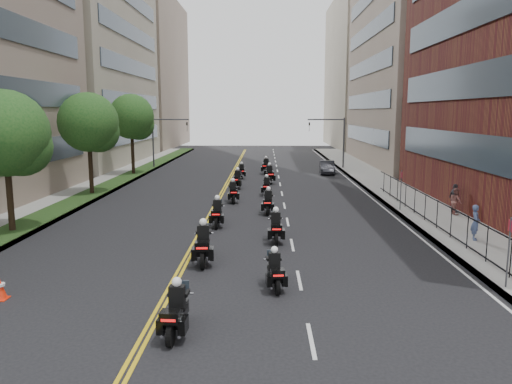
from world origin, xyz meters
TOP-DOWN VIEW (x-y plane):
  - ground at (0.00, 0.00)m, footprint 160.00×160.00m
  - sidewalk_right at (12.00, 25.00)m, footprint 4.00×90.00m
  - sidewalk_left at (-12.00, 25.00)m, footprint 4.00×90.00m
  - grass_strip at (-11.20, 25.00)m, footprint 2.00×90.00m
  - building_right_tan at (21.48, 48.00)m, footprint 15.11×28.00m
  - building_right_far at (21.50, 78.00)m, footprint 15.00×28.00m
  - building_left_mid at (-21.98, 48.00)m, footprint 16.11×28.00m
  - building_left_far at (-22.00, 78.00)m, footprint 16.00×28.00m
  - iron_fence at (11.00, 12.00)m, footprint 0.05×28.00m
  - street_trees at (-11.05, 18.61)m, footprint 4.40×38.40m
  - traffic_signal_right at (9.54, 42.00)m, footprint 4.09×0.20m
  - traffic_signal_left at (-9.54, 42.00)m, footprint 4.09×0.20m
  - motorcycle_0 at (-0.58, 0.29)m, footprint 0.55×2.25m
  - motorcycle_1 at (2.26, 4.09)m, footprint 0.61×2.06m
  - motorcycle_2 at (-0.65, 7.02)m, footprint 0.66×2.56m
  - motorcycle_3 at (2.43, 10.53)m, footprint 0.54×2.33m
  - motorcycle_4 at (-0.73, 13.84)m, footprint 0.54×2.33m
  - motorcycle_5 at (2.10, 17.37)m, footprint 0.57×2.27m
  - motorcycle_6 at (-0.33, 21.21)m, footprint 0.67×2.27m
  - motorcycle_7 at (2.01, 24.25)m, footprint 0.53×2.13m
  - motorcycle_8 at (-0.38, 27.39)m, footprint 0.69×2.37m
  - motorcycle_9 at (2.29, 30.59)m, footprint 0.68×2.48m
  - motorcycle_10 at (-0.32, 33.85)m, footprint 0.54×2.12m
  - motorcycle_11 at (1.97, 37.41)m, footprint 0.68×2.44m
  - parked_sedan at (8.17, 37.41)m, footprint 1.65×4.13m
  - pedestrian_a at (12.00, 10.57)m, footprint 0.55×0.71m
  - pedestrian_b at (13.35, 16.64)m, footprint 0.61×0.78m
  - pedestrian_c at (13.50, 17.28)m, footprint 0.62×1.09m
  - traffic_cone at (-7.00, 2.88)m, footprint 0.47×0.47m

SIDE VIEW (x-z plane):
  - ground at x=0.00m, z-range 0.00..0.00m
  - sidewalk_right at x=12.00m, z-range 0.00..0.15m
  - sidewalk_left at x=-12.00m, z-range 0.00..0.15m
  - grass_strip at x=-11.20m, z-range 0.15..0.19m
  - traffic_cone at x=-7.00m, z-range -0.01..0.78m
  - motorcycle_1 at x=2.26m, z-range -0.16..1.37m
  - motorcycle_10 at x=-0.32m, z-range -0.16..1.40m
  - motorcycle_7 at x=2.01m, z-range -0.17..1.41m
  - motorcycle_0 at x=-0.58m, z-range -0.17..1.48m
  - motorcycle_5 at x=2.10m, z-range -0.18..1.50m
  - motorcycle_6 at x=-0.33m, z-range -0.18..1.50m
  - parked_sedan at x=8.17m, z-range 0.00..1.34m
  - motorcycle_3 at x=2.43m, z-range -0.18..1.54m
  - motorcycle_4 at x=-0.73m, z-range -0.18..1.54m
  - motorcycle_8 at x=-0.38m, z-range -0.18..1.57m
  - motorcycle_11 at x=1.97m, z-range -0.19..1.61m
  - motorcycle_9 at x=2.29m, z-range -0.19..1.64m
  - motorcycle_2 at x=-0.65m, z-range -0.20..1.69m
  - iron_fence at x=11.00m, z-range 0.15..1.65m
  - pedestrian_b at x=13.35m, z-range 0.15..1.74m
  - pedestrian_a at x=12.00m, z-range 0.15..1.86m
  - pedestrian_c at x=13.50m, z-range 0.15..1.90m
  - traffic_signal_right at x=9.54m, z-range 0.90..6.50m
  - traffic_signal_left at x=-9.54m, z-range 0.90..6.50m
  - street_trees at x=-11.05m, z-range 1.14..9.12m
  - building_right_far at x=21.50m, z-range 0.00..26.00m
  - building_left_far at x=-22.00m, z-range 0.00..26.00m
  - building_right_tan at x=21.48m, z-range 0.00..30.00m
  - building_left_mid at x=-21.98m, z-range 0.00..34.00m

